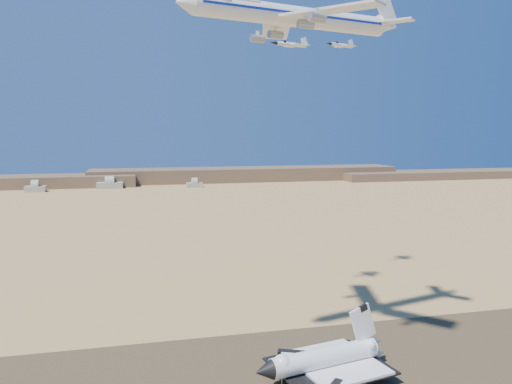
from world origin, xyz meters
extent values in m
plane|color=#AE814D|center=(0.00, 0.00, 0.00)|extent=(1200.00, 1200.00, 0.00)
cube|color=brown|center=(0.00, 0.00, 0.03)|extent=(600.00, 50.00, 0.06)
cube|color=brown|center=(120.00, 540.00, 9.00)|extent=(420.00, 60.00, 18.00)
cube|color=brown|center=(400.00, 510.00, 5.50)|extent=(300.00, 60.00, 11.00)
cube|color=#A4A291|center=(-140.00, 470.00, 3.25)|extent=(22.00, 14.00, 6.50)
cube|color=#A4A291|center=(-60.00, 485.00, 3.75)|extent=(30.00, 15.00, 7.50)
cube|color=#A4A291|center=(40.00, 475.00, 2.75)|extent=(19.00, 12.50, 5.50)
cylinder|color=white|center=(20.86, -9.73, 5.94)|extent=(32.14, 11.80, 5.54)
cone|color=black|center=(3.22, -13.35, 5.94)|extent=(5.42, 6.05, 5.27)
sphere|color=white|center=(8.26, -12.31, 6.73)|extent=(5.15, 5.15, 5.15)
cube|color=white|center=(24.74, -8.93, 3.66)|extent=(26.11, 27.65, 0.89)
cube|color=black|center=(22.80, -9.33, 3.22)|extent=(33.86, 29.24, 0.49)
cube|color=white|center=(33.46, -7.14, 13.66)|extent=(9.13, 2.53, 11.40)
cylinder|color=gray|center=(8.26, -12.31, 1.58)|extent=(0.36, 0.36, 3.17)
cylinder|color=gray|center=(27.67, -13.38, 1.58)|extent=(0.36, 0.36, 3.17)
cylinder|color=black|center=(27.67, -13.38, 0.54)|extent=(1.16, 0.66, 1.09)
cylinder|color=gray|center=(25.68, -3.68, 1.58)|extent=(0.36, 0.36, 3.17)
cylinder|color=black|center=(25.68, -3.68, 0.54)|extent=(1.16, 0.66, 1.09)
cylinder|color=silver|center=(17.67, 8.29, 99.77)|extent=(61.04, 20.56, 5.79)
cone|color=silver|center=(-14.34, 0.26, 99.77)|extent=(5.79, 6.71, 5.79)
cube|color=silver|center=(22.94, -5.31, 98.69)|extent=(24.21, 25.59, 0.63)
cube|color=silver|center=(15.90, 22.76, 98.69)|extent=(14.43, 28.28, 0.63)
cube|color=silver|center=(50.67, 10.50, 100.68)|extent=(10.49, 10.60, 0.45)
cube|color=silver|center=(47.81, 21.90, 100.68)|extent=(7.51, 10.93, 0.45)
cube|color=silver|center=(49.24, 16.20, 106.55)|extent=(10.15, 3.12, 12.92)
cylinder|color=gray|center=(17.89, -0.05, 95.98)|extent=(4.96, 3.38, 2.35)
cylinder|color=gray|center=(18.12, -8.38, 95.98)|extent=(4.96, 3.38, 2.35)
cylinder|color=gray|center=(13.93, 15.74, 95.98)|extent=(4.96, 3.38, 2.35)
cylinder|color=gray|center=(10.20, 23.19, 95.98)|extent=(4.96, 3.38, 2.35)
imported|color=orange|center=(29.33, -14.70, 0.84)|extent=(0.57, 0.67, 1.57)
imported|color=orange|center=(24.95, -14.68, 0.99)|extent=(0.97, 1.03, 1.86)
cylinder|color=silver|center=(29.83, 50.39, 99.49)|extent=(12.84, 4.91, 1.51)
cone|color=black|center=(22.37, 48.31, 99.49)|extent=(3.07, 2.10, 1.40)
sphere|color=black|center=(26.72, 49.53, 100.02)|extent=(1.51, 1.51, 1.51)
cube|color=silver|center=(30.87, 50.68, 99.27)|extent=(5.94, 9.30, 0.27)
cube|color=silver|center=(35.01, 51.83, 99.49)|extent=(3.72, 5.81, 0.22)
cube|color=silver|center=(35.22, 51.89, 100.99)|extent=(3.21, 1.13, 3.64)
cylinder|color=silver|center=(59.46, 73.25, 104.09)|extent=(12.10, 5.75, 1.45)
cone|color=black|center=(52.50, 70.61, 104.09)|extent=(2.99, 2.21, 1.34)
sphere|color=black|center=(56.56, 72.15, 104.61)|extent=(1.45, 1.45, 1.45)
cube|color=silver|center=(60.42, 73.62, 103.89)|extent=(6.32, 9.01, 0.26)
cube|color=silver|center=(64.29, 75.08, 104.09)|extent=(3.96, 5.64, 0.21)
cube|color=silver|center=(64.48, 75.16, 105.54)|extent=(3.01, 1.35, 3.50)
camera|label=1|loc=(-27.14, -131.56, 67.26)|focal=35.00mm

